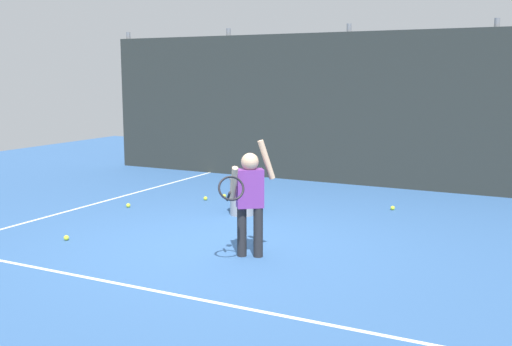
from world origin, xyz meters
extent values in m
plane|color=#335B93|center=(0.00, 0.00, 0.00)|extent=(20.00, 20.00, 0.00)
cube|color=white|center=(0.00, -1.68, 0.00)|extent=(9.00, 0.05, 0.00)
cube|color=white|center=(-3.00, 1.00, 0.00)|extent=(0.05, 9.00, 0.00)
cube|color=#282D2B|center=(0.00, 4.78, 1.43)|extent=(10.59, 0.08, 2.85)
cylinder|color=slate|center=(-5.15, 4.84, 1.50)|extent=(0.09, 0.09, 3.00)
cylinder|color=slate|center=(-2.57, 4.84, 1.50)|extent=(0.09, 0.09, 3.00)
cylinder|color=slate|center=(0.00, 4.84, 1.50)|extent=(0.09, 0.09, 3.00)
cylinder|color=slate|center=(2.57, 4.84, 1.50)|extent=(0.09, 0.09, 3.00)
cylinder|color=#232326|center=(0.50, -0.28, 0.29)|extent=(0.11, 0.11, 0.58)
cylinder|color=#232326|center=(0.68, -0.22, 0.29)|extent=(0.11, 0.11, 0.58)
cube|color=#72338C|center=(0.59, -0.25, 0.80)|extent=(0.34, 0.32, 0.44)
sphere|color=tan|center=(0.59, -0.25, 1.10)|extent=(0.20, 0.20, 0.20)
cylinder|color=tan|center=(0.73, -0.11, 1.12)|extent=(0.21, 0.18, 0.46)
cylinder|color=tan|center=(0.47, -0.41, 0.87)|extent=(0.23, 0.27, 0.43)
cylinder|color=black|center=(0.48, -0.56, 0.75)|extent=(0.17, 0.21, 0.15)
torus|color=black|center=(0.61, -0.73, 0.88)|extent=(0.32, 0.30, 0.26)
cylinder|color=gray|center=(-0.50, 1.58, 0.28)|extent=(0.36, 0.36, 0.55)
torus|color=#595B60|center=(-0.50, 1.58, 0.55)|extent=(0.38, 0.38, 0.02)
sphere|color=#CCE033|center=(-1.37, 2.54, 0.03)|extent=(0.07, 0.07, 0.07)
sphere|color=#CCE033|center=(1.42, 2.92, 0.03)|extent=(0.07, 0.07, 0.07)
sphere|color=#CCE033|center=(-1.55, 2.23, 0.03)|extent=(0.07, 0.07, 0.07)
sphere|color=#CCE033|center=(-2.34, 1.20, 0.03)|extent=(0.07, 0.07, 0.07)
sphere|color=#CCE033|center=(-1.81, -0.70, 0.03)|extent=(0.07, 0.07, 0.07)
camera|label=1|loc=(3.75, -6.29, 2.08)|focal=42.94mm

